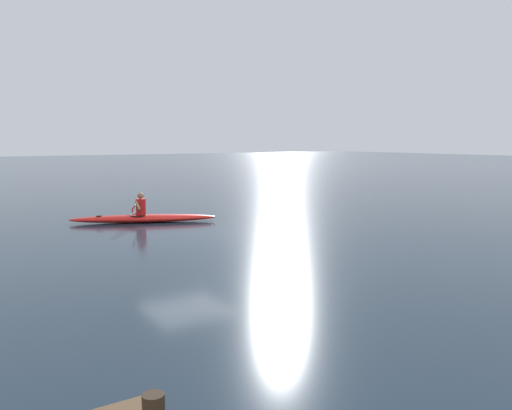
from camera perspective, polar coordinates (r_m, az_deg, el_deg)
name	(u,v)px	position (r m, az deg, el deg)	size (l,w,h in m)	color
ground_plane	(186,231)	(16.04, -7.71, -2.88)	(160.00, 160.00, 0.00)	#1E2D3D
kayak	(144,218)	(18.00, -12.26, -1.45)	(4.74, 2.64, 0.27)	red
kayaker	(140,205)	(17.94, -12.63, -0.03)	(1.04, 2.23, 0.75)	red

